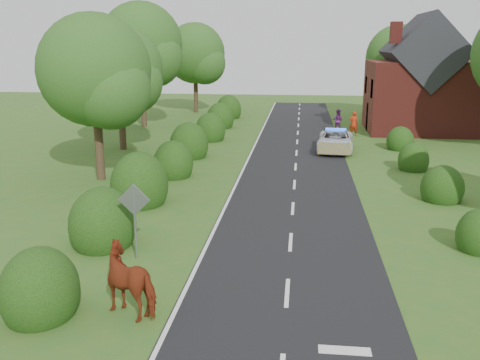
# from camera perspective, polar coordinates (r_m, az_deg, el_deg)

# --- Properties ---
(ground) EXTENTS (120.00, 120.00, 0.00)m
(ground) POSITION_cam_1_polar(r_m,az_deg,el_deg) (15.51, 5.05, -11.94)
(ground) COLOR #306223
(road) EXTENTS (6.00, 70.00, 0.02)m
(road) POSITION_cam_1_polar(r_m,az_deg,el_deg) (29.70, 5.92, 0.97)
(road) COLOR black
(road) RESTS_ON ground
(road_markings) EXTENTS (4.96, 70.00, 0.01)m
(road_markings) POSITION_cam_1_polar(r_m,az_deg,el_deg) (27.75, 2.55, 0.11)
(road_markings) COLOR white
(road_markings) RESTS_ON road
(hedgerow_left) EXTENTS (2.75, 50.41, 3.00)m
(hedgerow_left) POSITION_cam_1_polar(r_m,az_deg,el_deg) (27.17, -8.01, 1.24)
(hedgerow_left) COLOR black
(hedgerow_left) RESTS_ON ground
(hedgerow_right) EXTENTS (2.10, 45.78, 2.10)m
(hedgerow_right) POSITION_cam_1_polar(r_m,az_deg,el_deg) (26.66, 20.14, -0.20)
(hedgerow_right) COLOR black
(hedgerow_right) RESTS_ON ground
(tree_left_a) EXTENTS (5.74, 5.60, 8.38)m
(tree_left_a) POSITION_cam_1_polar(r_m,az_deg,el_deg) (27.68, -14.88, 10.76)
(tree_left_a) COLOR #332316
(tree_left_a) RESTS_ON ground
(tree_left_b) EXTENTS (5.74, 5.60, 8.07)m
(tree_left_b) POSITION_cam_1_polar(r_m,az_deg,el_deg) (35.72, -12.45, 11.14)
(tree_left_b) COLOR #332316
(tree_left_b) RESTS_ON ground
(tree_left_c) EXTENTS (6.97, 6.80, 10.22)m
(tree_left_c) POSITION_cam_1_polar(r_m,az_deg,el_deg) (45.61, -10.20, 13.75)
(tree_left_c) COLOR #332316
(tree_left_c) RESTS_ON ground
(tree_left_d) EXTENTS (6.15, 6.00, 8.89)m
(tree_left_d) POSITION_cam_1_polar(r_m,az_deg,el_deg) (54.78, -4.56, 13.07)
(tree_left_d) COLOR #332316
(tree_left_d) RESTS_ON ground
(tree_right_c) EXTENTS (6.15, 6.00, 8.58)m
(tree_right_c) POSITION_cam_1_polar(r_m,az_deg,el_deg) (52.55, 16.86, 12.13)
(tree_right_c) COLOR #332316
(tree_right_c) RESTS_ON ground
(road_sign) EXTENTS (1.06, 0.08, 2.53)m
(road_sign) POSITION_cam_1_polar(r_m,az_deg,el_deg) (17.54, -11.19, -3.17)
(road_sign) COLOR gray
(road_sign) RESTS_ON ground
(house) EXTENTS (8.00, 7.40, 9.17)m
(house) POSITION_cam_1_polar(r_m,az_deg,el_deg) (44.96, 18.71, 9.72)
(house) COLOR maroon
(house) RESTS_ON ground
(cow) EXTENTS (2.42, 1.90, 1.52)m
(cow) POSITION_cam_1_polar(r_m,az_deg,el_deg) (14.48, -11.22, -10.84)
(cow) COLOR maroon
(cow) RESTS_ON ground
(police_van) EXTENTS (2.62, 5.05, 1.49)m
(police_van) POSITION_cam_1_polar(r_m,az_deg,el_deg) (35.58, 10.13, 4.15)
(police_van) COLOR silver
(police_van) RESTS_ON ground
(pedestrian_red) EXTENTS (0.69, 0.46, 1.86)m
(pedestrian_red) POSITION_cam_1_polar(r_m,az_deg,el_deg) (41.87, 12.03, 5.93)
(pedestrian_red) COLOR #AF2A10
(pedestrian_red) RESTS_ON ground
(pedestrian_purple) EXTENTS (1.05, 0.94, 1.79)m
(pedestrian_purple) POSITION_cam_1_polar(r_m,az_deg,el_deg) (43.47, 10.38, 6.27)
(pedestrian_purple) COLOR #5F2263
(pedestrian_purple) RESTS_ON ground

